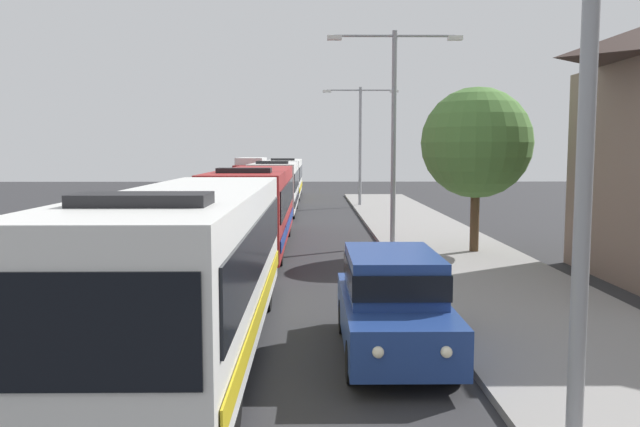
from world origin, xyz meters
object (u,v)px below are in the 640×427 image
object	(u,v)px
bus_second_in_line	(255,205)
streetlamp_far	(360,134)
bus_lead	(193,263)
streetlamp_mid	(394,115)
bus_fourth_in_line	(285,177)
streetlamp_near	(590,45)
roadside_tree	(476,143)
box_truck_oncoming	(251,174)
white_suv	(392,299)
bus_middle	(276,185)

from	to	relation	value
bus_second_in_line	streetlamp_far	distance (m)	19.20
bus_lead	streetlamp_mid	distance (m)	14.78
bus_fourth_in_line	bus_second_in_line	bearing A→B (deg)	-90.00
bus_fourth_in_line	streetlamp_far	bearing A→B (deg)	-57.99
streetlamp_near	streetlamp_mid	world-z (taller)	streetlamp_mid
streetlamp_mid	streetlamp_far	size ratio (longest dim) A/B	1.05
bus_fourth_in_line	roadside_tree	xyz separation A→B (m)	(8.06, -28.50, 2.35)
bus_second_in_line	bus_fourth_in_line	distance (m)	26.78
bus_lead	streetlamp_far	distance (m)	31.54
bus_second_in_line	streetlamp_mid	xyz separation A→B (m)	(5.40, 0.55, 3.45)
bus_second_in_line	streetlamp_near	world-z (taller)	streetlamp_near
bus_second_in_line	box_truck_oncoming	distance (m)	32.61
bus_second_in_line	streetlamp_far	xyz separation A→B (m)	(5.40, 18.14, 3.22)
streetlamp_far	streetlamp_near	bearing A→B (deg)	-90.00
bus_lead	streetlamp_mid	size ratio (longest dim) A/B	1.37
bus_second_in_line	streetlamp_near	size ratio (longest dim) A/B	1.58
bus_lead	streetlamp_near	distance (m)	7.63
bus_second_in_line	streetlamp_far	size ratio (longest dim) A/B	1.57
bus_fourth_in_line	streetlamp_near	xyz separation A→B (m)	(5.40, -43.82, 3.27)
white_suv	box_truck_oncoming	size ratio (longest dim) A/B	0.61
bus_middle	streetlamp_far	size ratio (longest dim) A/B	1.34
bus_fourth_in_line	streetlamp_mid	world-z (taller)	streetlamp_mid
bus_second_in_line	roadside_tree	size ratio (longest dim) A/B	2.09
streetlamp_near	streetlamp_far	world-z (taller)	streetlamp_far
bus_middle	roadside_tree	size ratio (longest dim) A/B	1.78
streetlamp_near	roadside_tree	world-z (taller)	streetlamp_near
bus_middle	white_suv	world-z (taller)	bus_middle
bus_second_in_line	bus_middle	bearing A→B (deg)	90.00
streetlamp_near	roadside_tree	bearing A→B (deg)	80.13
streetlamp_far	bus_fourth_in_line	bearing A→B (deg)	122.01
white_suv	bus_second_in_line	bearing A→B (deg)	105.96
streetlamp_near	streetlamp_far	bearing A→B (deg)	90.00
streetlamp_far	white_suv	bearing A→B (deg)	-93.13
bus_middle	streetlamp_near	distance (m)	31.57
streetlamp_near	streetlamp_mid	distance (m)	17.60
bus_second_in_line	bus_middle	world-z (taller)	same
bus_middle	bus_second_in_line	bearing A→B (deg)	-90.00
streetlamp_far	box_truck_oncoming	bearing A→B (deg)	121.30
bus_second_in_line	bus_lead	bearing A→B (deg)	-90.00
bus_second_in_line	box_truck_oncoming	xyz separation A→B (m)	(-3.30, 32.45, 0.02)
bus_lead	roadside_tree	bearing A→B (deg)	53.86
box_truck_oncoming	roadside_tree	size ratio (longest dim) A/B	1.32
bus_second_in_line	streetlamp_mid	bearing A→B (deg)	5.77
roadside_tree	box_truck_oncoming	bearing A→B (deg)	108.40
box_truck_oncoming	streetlamp_near	world-z (taller)	streetlamp_near
white_suv	bus_middle	bearing A→B (deg)	97.85
bus_middle	box_truck_oncoming	size ratio (longest dim) A/B	1.35
bus_second_in_line	bus_fourth_in_line	size ratio (longest dim) A/B	1.01
streetlamp_far	streetlamp_mid	bearing A→B (deg)	-90.00
white_suv	box_truck_oncoming	distance (m)	45.92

